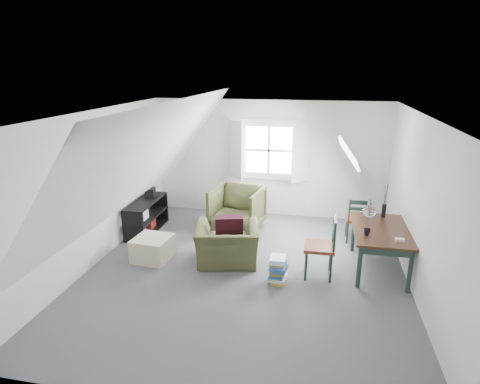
% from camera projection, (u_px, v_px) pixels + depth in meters
% --- Properties ---
extents(floor, '(5.50, 5.50, 0.00)m').
position_uv_depth(floor, '(245.00, 272.00, 6.42)').
color(floor, '#4F4F54').
rests_on(floor, ground).
extents(ceiling, '(5.50, 5.50, 0.00)m').
position_uv_depth(ceiling, '(246.00, 115.00, 5.68)').
color(ceiling, white).
rests_on(ceiling, wall_back).
extents(wall_back, '(5.00, 0.00, 5.00)m').
position_uv_depth(wall_back, '(269.00, 159.00, 8.62)').
color(wall_back, silver).
rests_on(wall_back, ground).
extents(wall_front, '(5.00, 0.00, 5.00)m').
position_uv_depth(wall_front, '(187.00, 296.00, 3.48)').
color(wall_front, silver).
rests_on(wall_front, ground).
extents(wall_left, '(0.00, 5.50, 5.50)m').
position_uv_depth(wall_left, '(95.00, 189.00, 6.52)').
color(wall_left, silver).
rests_on(wall_left, ground).
extents(wall_right, '(0.00, 5.50, 5.50)m').
position_uv_depth(wall_right, '(422.00, 209.00, 5.58)').
color(wall_right, silver).
rests_on(wall_right, ground).
extents(slope_left, '(3.19, 5.50, 4.48)m').
position_uv_depth(slope_left, '(147.00, 160.00, 6.18)').
color(slope_left, white).
rests_on(slope_left, wall_left).
extents(slope_right, '(3.19, 5.50, 4.48)m').
position_uv_depth(slope_right, '(354.00, 169.00, 5.60)').
color(slope_right, white).
rests_on(slope_right, wall_right).
extents(dormer_window, '(1.71, 0.35, 1.30)m').
position_uv_depth(dormer_window, '(269.00, 151.00, 8.49)').
color(dormer_window, white).
rests_on(dormer_window, wall_back).
extents(skylight, '(0.35, 0.75, 0.47)m').
position_uv_depth(skylight, '(349.00, 153.00, 6.83)').
color(skylight, white).
rests_on(skylight, slope_right).
extents(armchair_near, '(1.17, 1.07, 0.66)m').
position_uv_depth(armchair_near, '(227.00, 262.00, 6.75)').
color(armchair_near, '#3E4020').
rests_on(armchair_near, floor).
extents(armchair_far, '(1.09, 1.11, 0.88)m').
position_uv_depth(armchair_far, '(237.00, 229.00, 8.14)').
color(armchair_far, '#3E4020').
rests_on(armchair_far, floor).
extents(throw_pillow, '(0.52, 0.38, 0.48)m').
position_uv_depth(throw_pillow, '(229.00, 227.00, 6.72)').
color(throw_pillow, '#360E1B').
rests_on(throw_pillow, armchair_near).
extents(ottoman, '(0.64, 0.64, 0.39)m').
position_uv_depth(ottoman, '(153.00, 248.00, 6.82)').
color(ottoman, beige).
rests_on(ottoman, floor).
extents(dining_table, '(0.86, 1.43, 0.71)m').
position_uv_depth(dining_table, '(381.00, 234.00, 6.33)').
color(dining_table, '#331B10').
rests_on(dining_table, floor).
extents(demijohn, '(0.22, 0.22, 0.30)m').
position_uv_depth(demijohn, '(369.00, 211.00, 6.71)').
color(demijohn, silver).
rests_on(demijohn, dining_table).
extents(vase_twigs, '(0.07, 0.08, 0.57)m').
position_uv_depth(vase_twigs, '(384.00, 210.00, 6.76)').
color(vase_twigs, black).
rests_on(vase_twigs, dining_table).
extents(cup, '(0.13, 0.13, 0.10)m').
position_uv_depth(cup, '(367.00, 235.00, 6.07)').
color(cup, black).
rests_on(cup, dining_table).
extents(paper_box, '(0.13, 0.09, 0.04)m').
position_uv_depth(paper_box, '(400.00, 240.00, 5.84)').
color(paper_box, white).
rests_on(paper_box, dining_table).
extents(dining_chair_far, '(0.41, 0.41, 0.87)m').
position_uv_depth(dining_chair_far, '(357.00, 219.00, 7.43)').
color(dining_chair_far, '#622918').
rests_on(dining_chair_far, floor).
extents(dining_chair_near, '(0.46, 0.46, 0.98)m').
position_uv_depth(dining_chair_near, '(322.00, 246.00, 6.17)').
color(dining_chair_near, '#622918').
rests_on(dining_chair_near, floor).
extents(media_shelf, '(0.41, 1.24, 0.64)m').
position_uv_depth(media_shelf, '(146.00, 218.00, 7.92)').
color(media_shelf, black).
rests_on(media_shelf, floor).
extents(electronics_box, '(0.22, 0.28, 0.20)m').
position_uv_depth(electronics_box, '(150.00, 193.00, 8.07)').
color(electronics_box, black).
rests_on(electronics_box, media_shelf).
extents(magazine_stack, '(0.30, 0.36, 0.40)m').
position_uv_depth(magazine_stack, '(278.00, 270.00, 6.08)').
color(magazine_stack, '#B29933').
rests_on(magazine_stack, floor).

